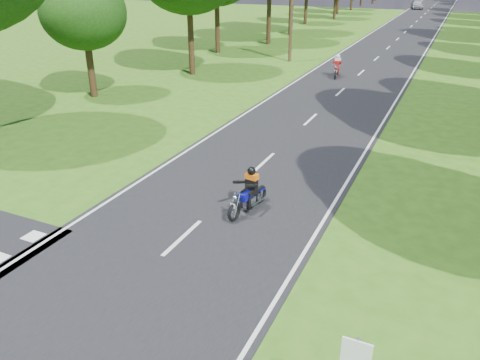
% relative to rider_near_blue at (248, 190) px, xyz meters
% --- Properties ---
extents(ground, '(160.00, 160.00, 0.00)m').
position_rel_rider_near_blue_xyz_m(ground, '(-1.03, -4.15, -0.73)').
color(ground, '#2D5613').
rests_on(ground, ground).
extents(main_road, '(7.00, 140.00, 0.02)m').
position_rel_rider_near_blue_xyz_m(main_road, '(-1.03, 45.85, -0.72)').
color(main_road, black).
rests_on(main_road, ground).
extents(road_markings, '(7.40, 140.00, 0.01)m').
position_rel_rider_near_blue_xyz_m(road_markings, '(-1.16, 43.98, -0.71)').
color(road_markings, silver).
rests_on(road_markings, main_road).
extents(telegraph_pole, '(1.20, 0.26, 8.00)m').
position_rel_rider_near_blue_xyz_m(telegraph_pole, '(-7.03, 23.85, 3.34)').
color(telegraph_pole, '#382616').
rests_on(telegraph_pole, ground).
extents(rider_near_blue, '(0.86, 1.78, 1.42)m').
position_rel_rider_near_blue_xyz_m(rider_near_blue, '(0.00, 0.00, 0.00)').
color(rider_near_blue, '#0D0D93').
rests_on(rider_near_blue, main_road).
extents(rider_far_red, '(0.85, 1.84, 1.48)m').
position_rel_rider_near_blue_xyz_m(rider_far_red, '(-2.26, 19.75, 0.03)').
color(rider_far_red, '#B1260D').
rests_on(rider_far_red, main_road).
extents(distant_car, '(2.61, 4.61, 1.48)m').
position_rel_rider_near_blue_xyz_m(distant_car, '(-3.18, 78.22, 0.03)').
color(distant_car, '#B4B6BC').
rests_on(distant_car, main_road).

